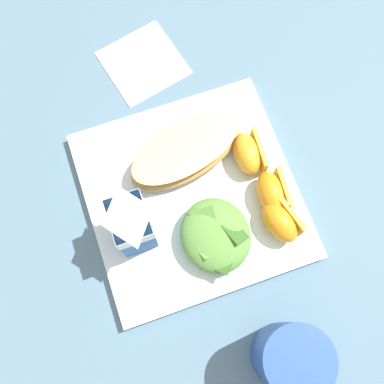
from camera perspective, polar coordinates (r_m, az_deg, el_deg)
The scene contains 10 objects.
ground at distance 0.63m, azimuth 0.00°, elevation -0.65°, with size 3.00×3.00×0.00m, color slate.
white_plate at distance 0.63m, azimuth 0.00°, elevation -0.46°, with size 0.28×0.28×0.02m, color silver.
cheesy_pizza_bread at distance 0.62m, azimuth -0.76°, elevation 5.26°, with size 0.12×0.18×0.04m.
green_salad_pile at distance 0.58m, azimuth 2.98°, elevation -5.47°, with size 0.10×0.09×0.04m.
milk_carton at distance 0.55m, azimuth -7.69°, elevation -3.83°, with size 0.06×0.05×0.11m.
orange_wedge_front at distance 0.60m, azimuth 11.11°, elevation -3.65°, with size 0.07×0.05×0.04m.
orange_wedge_middle at distance 0.61m, azimuth 10.09°, elevation -0.07°, with size 0.06×0.04×0.04m.
orange_wedge_rear at distance 0.62m, azimuth 7.14°, elevation 4.85°, with size 0.06×0.04×0.04m.
paper_napkin at distance 0.72m, azimuth -6.02°, elevation 15.92°, with size 0.11×0.11×0.00m, color white.
drinking_blue_cup at distance 0.57m, azimuth 12.26°, elevation -19.73°, with size 0.08×0.08×0.11m, color #284CA3.
Camera 1 is at (-0.16, 0.06, 0.61)m, focal length 42.38 mm.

